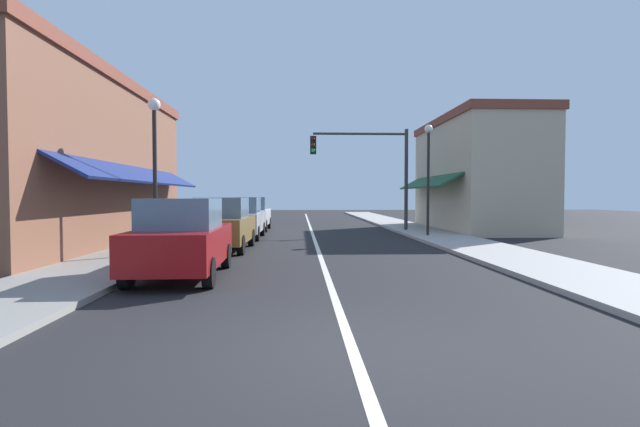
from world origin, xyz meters
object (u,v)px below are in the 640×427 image
(parked_car_third_left, at_px, (241,218))
(traffic_signal_mast_arm, at_px, (372,161))
(parked_car_second_left, at_px, (223,224))
(parked_car_far_left, at_px, (252,214))
(parked_car_nearest_left, at_px, (182,238))
(street_lamp_right_mid, at_px, (428,162))
(street_lamp_left_near, at_px, (155,150))

(parked_car_third_left, distance_m, traffic_signal_mast_arm, 7.55)
(parked_car_third_left, relative_size, traffic_signal_mast_arm, 0.79)
(parked_car_second_left, bearing_deg, parked_car_far_left, 90.83)
(parked_car_nearest_left, distance_m, parked_car_second_left, 5.41)
(parked_car_far_left, distance_m, street_lamp_right_mid, 9.86)
(parked_car_far_left, height_order, street_lamp_left_near, street_lamp_left_near)
(street_lamp_left_near, bearing_deg, parked_car_second_left, 50.16)
(street_lamp_right_mid, bearing_deg, traffic_signal_mast_arm, 119.38)
(parked_car_nearest_left, relative_size, street_lamp_right_mid, 0.84)
(traffic_signal_mast_arm, xyz_separation_m, street_lamp_left_near, (-7.85, -9.96, -0.43))
(parked_car_nearest_left, relative_size, traffic_signal_mast_arm, 0.80)
(parked_car_third_left, height_order, traffic_signal_mast_arm, traffic_signal_mast_arm)
(parked_car_second_left, xyz_separation_m, street_lamp_right_mid, (8.17, 4.51, 2.42))
(parked_car_second_left, distance_m, parked_car_third_left, 4.53)
(parked_car_third_left, xyz_separation_m, street_lamp_left_near, (-1.71, -6.50, 2.27))
(parked_car_third_left, distance_m, street_lamp_left_near, 7.10)
(parked_car_second_left, xyz_separation_m, parked_car_far_left, (0.05, 9.54, 0.00))
(traffic_signal_mast_arm, bearing_deg, parked_car_far_left, 165.91)
(parked_car_nearest_left, relative_size, street_lamp_left_near, 0.89)
(parked_car_far_left, bearing_deg, street_lamp_left_near, -98.02)
(street_lamp_right_mid, bearing_deg, parked_car_third_left, 179.85)
(parked_car_far_left, distance_m, street_lamp_left_near, 11.85)
(parked_car_second_left, distance_m, parked_car_far_left, 9.54)
(parked_car_far_left, bearing_deg, traffic_signal_mast_arm, -13.78)
(parked_car_third_left, relative_size, street_lamp_right_mid, 0.84)
(street_lamp_left_near, bearing_deg, traffic_signal_mast_arm, 51.75)
(parked_car_third_left, distance_m, parked_car_far_left, 5.01)
(parked_car_second_left, relative_size, street_lamp_left_near, 0.89)
(traffic_signal_mast_arm, bearing_deg, parked_car_second_left, -127.85)
(parked_car_nearest_left, height_order, street_lamp_left_near, street_lamp_left_near)
(parked_car_nearest_left, bearing_deg, traffic_signal_mast_arm, 63.31)
(traffic_signal_mast_arm, bearing_deg, street_lamp_left_near, -128.25)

